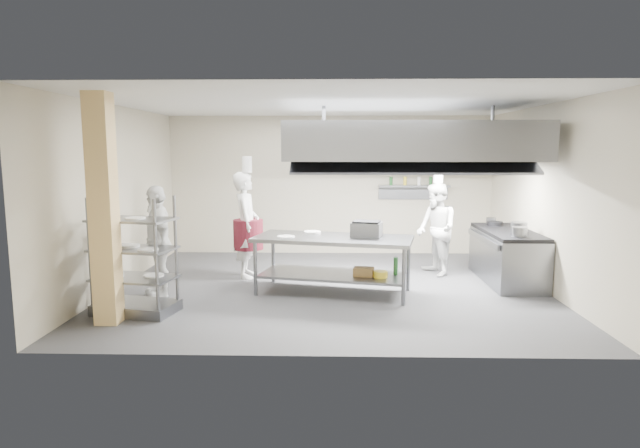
{
  "coord_description": "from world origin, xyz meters",
  "views": [
    {
      "loc": [
        0.07,
        -8.67,
        2.28
      ],
      "look_at": [
        -0.16,
        0.2,
        1.04
      ],
      "focal_mm": 30.0,
      "sensor_mm": 36.0,
      "label": 1
    }
  ],
  "objects_px": {
    "cooking_range": "(507,258)",
    "chef_plating": "(158,241)",
    "chef_head": "(246,225)",
    "chef_line": "(436,229)",
    "stockpot": "(519,228)",
    "griddle": "(367,229)",
    "pass_rack": "(134,255)",
    "island": "(333,265)"
  },
  "relations": [
    {
      "from": "chef_head",
      "to": "pass_rack",
      "type": "bearing_deg",
      "value": 144.83
    },
    {
      "from": "pass_rack",
      "to": "cooking_range",
      "type": "distance_m",
      "value": 6.12
    },
    {
      "from": "pass_rack",
      "to": "stockpot",
      "type": "bearing_deg",
      "value": 27.1
    },
    {
      "from": "chef_line",
      "to": "griddle",
      "type": "relative_size",
      "value": 3.67
    },
    {
      "from": "chef_line",
      "to": "stockpot",
      "type": "xyz_separation_m",
      "value": [
        1.21,
        -0.78,
        0.15
      ]
    },
    {
      "from": "cooking_range",
      "to": "chef_plating",
      "type": "bearing_deg",
      "value": -169.42
    },
    {
      "from": "chef_line",
      "to": "stockpot",
      "type": "distance_m",
      "value": 1.45
    },
    {
      "from": "pass_rack",
      "to": "stockpot",
      "type": "height_order",
      "value": "pass_rack"
    },
    {
      "from": "chef_head",
      "to": "chef_line",
      "type": "height_order",
      "value": "chef_head"
    },
    {
      "from": "chef_plating",
      "to": "chef_head",
      "type": "bearing_deg",
      "value": 109.26
    },
    {
      "from": "chef_head",
      "to": "griddle",
      "type": "height_order",
      "value": "chef_head"
    },
    {
      "from": "island",
      "to": "chef_line",
      "type": "xyz_separation_m",
      "value": [
        1.87,
        1.3,
        0.39
      ]
    },
    {
      "from": "chef_head",
      "to": "stockpot",
      "type": "xyz_separation_m",
      "value": [
        4.63,
        -0.53,
        0.05
      ]
    },
    {
      "from": "chef_line",
      "to": "chef_plating",
      "type": "height_order",
      "value": "chef_plating"
    },
    {
      "from": "island",
      "to": "stockpot",
      "type": "distance_m",
      "value": 3.17
    },
    {
      "from": "island",
      "to": "stockpot",
      "type": "height_order",
      "value": "stockpot"
    },
    {
      "from": "chef_head",
      "to": "chef_line",
      "type": "xyz_separation_m",
      "value": [
        3.42,
        0.25,
        -0.1
      ]
    },
    {
      "from": "griddle",
      "to": "stockpot",
      "type": "xyz_separation_m",
      "value": [
        2.55,
        0.46,
        -0.03
      ]
    },
    {
      "from": "island",
      "to": "chef_line",
      "type": "distance_m",
      "value": 2.31
    },
    {
      "from": "cooking_range",
      "to": "chef_plating",
      "type": "height_order",
      "value": "chef_plating"
    },
    {
      "from": "chef_line",
      "to": "pass_rack",
      "type": "bearing_deg",
      "value": -79.17
    },
    {
      "from": "cooking_range",
      "to": "griddle",
      "type": "distance_m",
      "value": 2.68
    },
    {
      "from": "cooking_range",
      "to": "stockpot",
      "type": "height_order",
      "value": "stockpot"
    },
    {
      "from": "chef_line",
      "to": "griddle",
      "type": "distance_m",
      "value": 1.84
    },
    {
      "from": "chef_head",
      "to": "stockpot",
      "type": "distance_m",
      "value": 4.67
    },
    {
      "from": "island",
      "to": "stockpot",
      "type": "xyz_separation_m",
      "value": [
        3.08,
        0.51,
        0.54
      ]
    },
    {
      "from": "pass_rack",
      "to": "stockpot",
      "type": "xyz_separation_m",
      "value": [
        5.85,
        1.64,
        0.17
      ]
    },
    {
      "from": "pass_rack",
      "to": "chef_line",
      "type": "bearing_deg",
      "value": 39.04
    },
    {
      "from": "island",
      "to": "cooking_range",
      "type": "bearing_deg",
      "value": 27.75
    },
    {
      "from": "griddle",
      "to": "chef_head",
      "type": "bearing_deg",
      "value": 168.95
    },
    {
      "from": "cooking_range",
      "to": "chef_plating",
      "type": "distance_m",
      "value": 5.86
    },
    {
      "from": "chef_line",
      "to": "island",
      "type": "bearing_deg",
      "value": -72.02
    },
    {
      "from": "chef_line",
      "to": "stockpot",
      "type": "bearing_deg",
      "value": 40.32
    },
    {
      "from": "island",
      "to": "griddle",
      "type": "bearing_deg",
      "value": 17.48
    },
    {
      "from": "cooking_range",
      "to": "chef_head",
      "type": "relative_size",
      "value": 1.06
    },
    {
      "from": "pass_rack",
      "to": "chef_head",
      "type": "relative_size",
      "value": 0.87
    },
    {
      "from": "cooking_range",
      "to": "chef_line",
      "type": "xyz_separation_m",
      "value": [
        -1.14,
        0.46,
        0.42
      ]
    },
    {
      "from": "island",
      "to": "griddle",
      "type": "xyz_separation_m",
      "value": [
        0.53,
        0.05,
        0.57
      ]
    },
    {
      "from": "island",
      "to": "chef_head",
      "type": "distance_m",
      "value": 1.93
    },
    {
      "from": "griddle",
      "to": "stockpot",
      "type": "relative_size",
      "value": 1.74
    },
    {
      "from": "pass_rack",
      "to": "chef_plating",
      "type": "height_order",
      "value": "chef_plating"
    },
    {
      "from": "island",
      "to": "chef_head",
      "type": "xyz_separation_m",
      "value": [
        -1.55,
        1.04,
        0.49
      ]
    }
  ]
}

